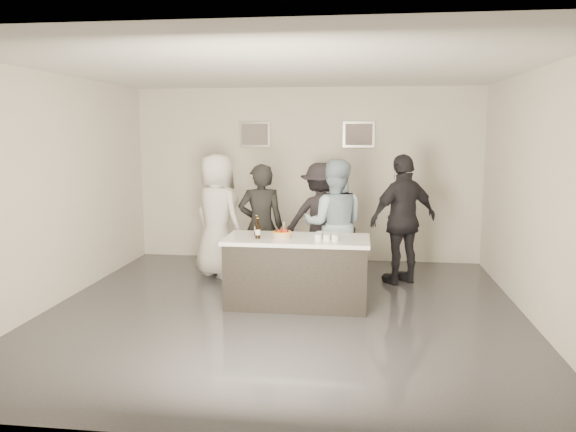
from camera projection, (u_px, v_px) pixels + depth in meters
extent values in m
plane|color=#3D3D42|center=(283.00, 312.00, 7.09)|extent=(6.00, 6.00, 0.00)
plane|color=white|center=(283.00, 68.00, 6.63)|extent=(6.00, 6.00, 0.00)
cube|color=silver|center=(306.00, 175.00, 9.80)|extent=(6.00, 0.04, 3.00)
cube|color=silver|center=(224.00, 241.00, 3.92)|extent=(6.00, 0.04, 3.00)
cube|color=silver|center=(53.00, 191.00, 7.24)|extent=(0.04, 6.00, 3.00)
cube|color=silver|center=(540.00, 198.00, 6.48)|extent=(0.04, 6.00, 3.00)
cube|color=#B2B2B7|center=(255.00, 134.00, 9.78)|extent=(0.54, 0.04, 0.44)
cube|color=#B2B2B7|center=(359.00, 134.00, 9.55)|extent=(0.54, 0.04, 0.44)
cube|color=white|center=(297.00, 271.00, 7.30)|extent=(1.86, 0.86, 0.90)
cylinder|color=#FFA51A|center=(282.00, 235.00, 7.20)|extent=(0.24, 0.24, 0.08)
cylinder|color=black|center=(257.00, 226.00, 7.37)|extent=(0.07, 0.07, 0.26)
cylinder|color=black|center=(258.00, 229.00, 7.15)|extent=(0.07, 0.07, 0.26)
cube|color=yellow|center=(327.00, 236.00, 7.12)|extent=(0.30, 0.30, 0.08)
cube|color=pink|center=(275.00, 242.00, 6.95)|extent=(0.24, 0.08, 0.01)
imported|color=black|center=(261.00, 226.00, 8.11)|extent=(0.74, 0.57, 1.80)
imported|color=#9CB6CC|center=(334.00, 225.00, 8.01)|extent=(0.91, 0.71, 1.87)
imported|color=white|center=(217.00, 216.00, 8.73)|extent=(1.12, 1.03, 1.92)
imported|color=black|center=(403.00, 219.00, 8.30)|extent=(1.21, 1.00, 1.93)
imported|color=#252128|center=(321.00, 218.00, 8.91)|extent=(1.14, 0.66, 1.77)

